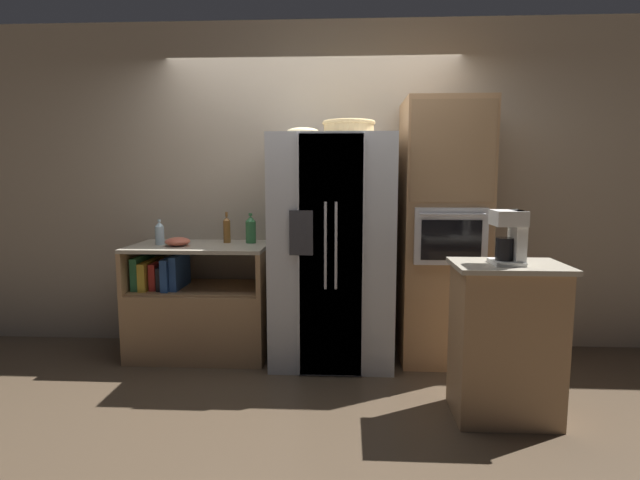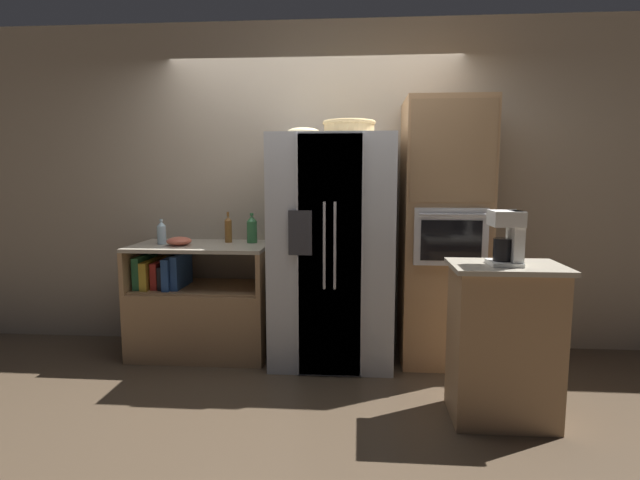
{
  "view_description": "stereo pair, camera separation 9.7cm",
  "coord_description": "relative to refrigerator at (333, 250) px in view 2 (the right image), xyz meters",
  "views": [
    {
      "loc": [
        0.3,
        -3.93,
        1.5
      ],
      "look_at": [
        0.09,
        -0.06,
        1.0
      ],
      "focal_mm": 28.0,
      "sensor_mm": 36.0,
      "label": 1
    },
    {
      "loc": [
        0.4,
        -3.92,
        1.5
      ],
      "look_at": [
        0.09,
        -0.06,
        1.0
      ],
      "focal_mm": 28.0,
      "sensor_mm": 36.0,
      "label": 2
    }
  ],
  "objects": [
    {
      "name": "ground_plane",
      "position": [
        -0.19,
        -0.03,
        -0.91
      ],
      "size": [
        20.0,
        20.0,
        0.0
      ],
      "primitive_type": "plane",
      "color": "#4C3D2D"
    },
    {
      "name": "wall_back",
      "position": [
        -0.19,
        0.43,
        0.49
      ],
      "size": [
        12.0,
        0.06,
        2.8
      ],
      "color": "tan",
      "rests_on": "ground_plane"
    },
    {
      "name": "counter_left",
      "position": [
        -1.12,
        0.06,
        -0.55
      ],
      "size": [
        1.12,
        0.67,
        0.93
      ],
      "color": "#A87F56",
      "rests_on": "ground_plane"
    },
    {
      "name": "refrigerator",
      "position": [
        0.0,
        0.0,
        0.0
      ],
      "size": [
        0.95,
        0.82,
        1.81
      ],
      "color": "silver",
      "rests_on": "ground_plane"
    },
    {
      "name": "wall_oven",
      "position": [
        0.88,
        0.07,
        0.14
      ],
      "size": [
        0.65,
        0.72,
        2.08
      ],
      "color": "#A87F56",
      "rests_on": "ground_plane"
    },
    {
      "name": "island_counter",
      "position": [
        1.1,
        -0.94,
        -0.42
      ],
      "size": [
        0.66,
        0.47,
        0.97
      ],
      "color": "#A87F56",
      "rests_on": "ground_plane"
    },
    {
      "name": "wicker_basket",
      "position": [
        0.13,
        0.0,
        0.97
      ],
      "size": [
        0.41,
        0.41,
        0.11
      ],
      "color": "tan",
      "rests_on": "refrigerator"
    },
    {
      "name": "fruit_bowl",
      "position": [
        -0.24,
        0.04,
        0.94
      ],
      "size": [
        0.25,
        0.25,
        0.06
      ],
      "color": "beige",
      "rests_on": "refrigerator"
    },
    {
      "name": "bottle_tall",
      "position": [
        -0.9,
        0.2,
        0.14
      ],
      "size": [
        0.06,
        0.06,
        0.26
      ],
      "color": "brown",
      "rests_on": "counter_left"
    },
    {
      "name": "bottle_short",
      "position": [
        -1.43,
        0.05,
        0.12
      ],
      "size": [
        0.07,
        0.07,
        0.21
      ],
      "color": "silver",
      "rests_on": "counter_left"
    },
    {
      "name": "bottle_wide",
      "position": [
        -0.7,
        0.19,
        0.14
      ],
      "size": [
        0.09,
        0.09,
        0.25
      ],
      "color": "#33723F",
      "rests_on": "counter_left"
    },
    {
      "name": "mixing_bowl",
      "position": [
        -1.26,
        -0.01,
        0.06
      ],
      "size": [
        0.2,
        0.2,
        0.07
      ],
      "color": "#DB664C",
      "rests_on": "counter_left"
    },
    {
      "name": "coffee_maker",
      "position": [
        1.09,
        -0.96,
        0.24
      ],
      "size": [
        0.18,
        0.21,
        0.32
      ],
      "color": "white",
      "rests_on": "island_counter"
    }
  ]
}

